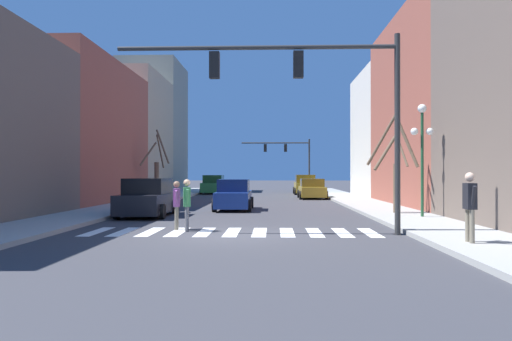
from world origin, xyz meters
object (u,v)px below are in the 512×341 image
(pedestrian_near_right_corner, at_px, (470,201))
(car_parked_left_mid, at_px, (312,189))
(street_lamp_right_corner, at_px, (422,137))
(car_parked_right_near, at_px, (305,185))
(car_parked_left_near, at_px, (214,185))
(street_tree_left_near, at_px, (395,167))
(car_parked_right_mid, at_px, (234,196))
(pedestrian_on_left_sidewalk, at_px, (187,200))
(pedestrian_waiting_at_curb, at_px, (177,201))
(street_tree_right_far, at_px, (157,171))
(car_parked_left_far, at_px, (148,199))
(traffic_signal_near, at_px, (311,86))
(traffic_signal_far, at_px, (288,153))

(pedestrian_near_right_corner, bearing_deg, car_parked_left_mid, -173.42)
(street_lamp_right_corner, distance_m, car_parked_right_near, 25.87)
(street_lamp_right_corner, bearing_deg, car_parked_left_near, 114.20)
(street_lamp_right_corner, distance_m, street_tree_left_near, 2.36)
(car_parked_right_mid, relative_size, pedestrian_on_left_sidewalk, 2.49)
(car_parked_left_mid, distance_m, pedestrian_waiting_at_curb, 22.28)
(pedestrian_waiting_at_curb, bearing_deg, car_parked_left_mid, -24.07)
(car_parked_right_near, distance_m, pedestrian_waiting_at_curb, 30.06)
(street_lamp_right_corner, relative_size, street_tree_right_far, 0.94)
(street_tree_right_far, height_order, street_tree_left_near, street_tree_right_far)
(car_parked_left_far, distance_m, street_tree_left_near, 11.26)
(traffic_signal_near, distance_m, street_tree_right_far, 22.30)
(car_parked_right_near, bearing_deg, traffic_signal_near, 176.65)
(car_parked_right_near, relative_size, pedestrian_on_left_sidewalk, 2.80)
(car_parked_right_mid, bearing_deg, traffic_signal_far, 172.31)
(car_parked_right_near, relative_size, car_parked_left_mid, 1.04)
(car_parked_right_mid, xyz_separation_m, car_parked_left_mid, (5.06, 12.11, -0.04))
(car_parked_right_near, height_order, street_tree_left_near, street_tree_left_near)
(car_parked_right_mid, distance_m, pedestrian_waiting_at_curb, 9.35)
(street_lamp_right_corner, height_order, pedestrian_waiting_at_curb, street_lamp_right_corner)
(street_lamp_right_corner, relative_size, car_parked_left_far, 1.00)
(car_parked_right_mid, distance_m, pedestrian_on_left_sidewalk, 9.72)
(pedestrian_near_right_corner, bearing_deg, car_parked_left_far, -128.95)
(car_parked_left_near, distance_m, car_parked_left_far, 24.81)
(car_parked_left_mid, bearing_deg, car_parked_left_far, 151.70)
(pedestrian_near_right_corner, xyz_separation_m, street_tree_right_far, (-13.48, 22.71, 0.89))
(car_parked_left_near, height_order, pedestrian_waiting_at_curb, car_parked_left_near)
(traffic_signal_far, relative_size, pedestrian_on_left_sidewalk, 4.26)
(pedestrian_on_left_sidewalk, distance_m, street_tree_right_far, 20.01)
(traffic_signal_near, xyz_separation_m, street_tree_right_far, (-9.59, 19.97, -2.59))
(traffic_signal_far, relative_size, car_parked_left_mid, 1.58)
(traffic_signal_near, bearing_deg, street_tree_left_near, 58.12)
(traffic_signal_near, distance_m, pedestrian_waiting_at_curb, 5.95)
(car_parked_left_far, xyz_separation_m, pedestrian_waiting_at_curb, (2.34, -5.33, 0.19))
(car_parked_left_mid, xyz_separation_m, car_parked_left_far, (-8.64, -16.04, 0.08))
(car_parked_left_near, xyz_separation_m, car_parked_right_mid, (3.57, -20.88, -0.06))
(car_parked_right_near, bearing_deg, street_tree_left_near, -173.88)
(street_lamp_right_corner, xyz_separation_m, car_parked_left_far, (-11.82, 1.48, -2.63))
(traffic_signal_near, height_order, pedestrian_near_right_corner, traffic_signal_near)
(street_tree_right_far, bearing_deg, car_parked_right_near, 42.99)
(pedestrian_on_left_sidewalk, height_order, street_tree_left_near, street_tree_left_near)
(pedestrian_on_left_sidewalk, xyz_separation_m, street_tree_right_far, (-5.52, 19.20, 1.08))
(car_parked_right_mid, bearing_deg, street_lamp_right_corner, 56.72)
(car_parked_right_mid, xyz_separation_m, car_parked_left_far, (-3.58, -3.93, 0.04))
(car_parked_left_near, xyz_separation_m, car_parked_left_far, (-0.01, -24.81, -0.02))
(pedestrian_waiting_at_curb, bearing_deg, car_parked_right_near, -19.72)
(car_parked_left_near, distance_m, car_parked_right_mid, 21.18)
(street_tree_right_far, distance_m, street_tree_left_near, 19.05)
(car_parked_right_mid, height_order, car_parked_left_mid, car_parked_right_mid)
(car_parked_left_mid, height_order, pedestrian_near_right_corner, pedestrian_near_right_corner)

